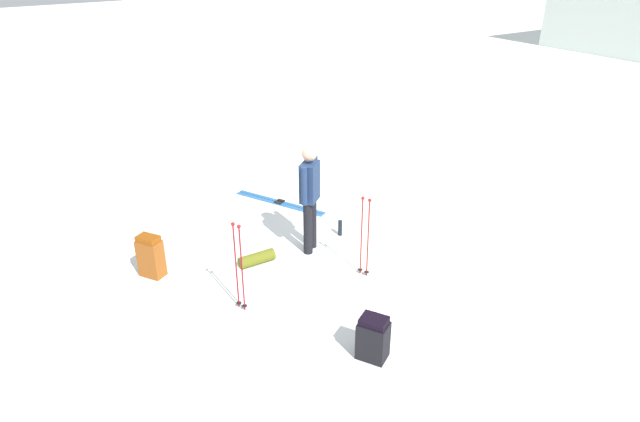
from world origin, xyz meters
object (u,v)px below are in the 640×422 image
object	(u,v)px
backpack_large_dark	(151,256)
ski_poles_planted_near	(365,233)
thermos_bottle	(340,228)
ski_poles_planted_far	(239,263)
ski_pair_near	(279,203)
sleeping_mat_rolled	(257,259)
backpack_bright	(373,338)
skier_standing	(310,194)

from	to	relation	value
backpack_large_dark	ski_poles_planted_near	world-z (taller)	ski_poles_planted_near
backpack_large_dark	ski_poles_planted_near	bearing A→B (deg)	53.74
thermos_bottle	ski_poles_planted_far	bearing A→B (deg)	-70.52
ski_pair_near	ski_poles_planted_near	size ratio (longest dim) A/B	1.47
ski_pair_near	thermos_bottle	bearing A→B (deg)	4.96
sleeping_mat_rolled	ski_poles_planted_far	bearing A→B (deg)	-41.01
thermos_bottle	backpack_bright	bearing A→B (deg)	-31.19
ski_poles_planted_near	thermos_bottle	world-z (taller)	ski_poles_planted_near
ski_poles_planted_far	thermos_bottle	bearing A→B (deg)	109.48
backpack_large_dark	skier_standing	bearing A→B (deg)	71.47
ski_poles_planted_near	ski_poles_planted_far	size ratio (longest dim) A/B	0.98
skier_standing	backpack_large_dark	size ratio (longest dim) A/B	2.67
backpack_large_dark	backpack_bright	distance (m)	3.49
skier_standing	backpack_large_dark	world-z (taller)	skier_standing
skier_standing	ski_poles_planted_near	distance (m)	1.10
skier_standing	thermos_bottle	world-z (taller)	skier_standing
skier_standing	backpack_bright	size ratio (longest dim) A/B	3.09
ski_pair_near	thermos_bottle	size ratio (longest dim) A/B	6.93
ski_pair_near	thermos_bottle	xyz separation A→B (m)	(1.61, 0.14, 0.12)
ski_poles_planted_far	sleeping_mat_rolled	size ratio (longest dim) A/B	2.29
skier_standing	thermos_bottle	size ratio (longest dim) A/B	6.54
skier_standing	backpack_bright	bearing A→B (deg)	-19.57
skier_standing	ski_poles_planted_far	xyz separation A→B (m)	(0.72, -1.62, -0.25)
ski_poles_planted_near	thermos_bottle	bearing A→B (deg)	157.49
ski_pair_near	backpack_bright	bearing A→B (deg)	-18.63
ski_pair_near	sleeping_mat_rolled	xyz separation A→B (m)	(1.58, -1.42, 0.08)
skier_standing	backpack_bright	world-z (taller)	skier_standing
skier_standing	thermos_bottle	xyz separation A→B (m)	(-0.10, 0.67, -0.82)
skier_standing	sleeping_mat_rolled	distance (m)	1.25
skier_standing	backpack_large_dark	xyz separation A→B (m)	(-0.76, -2.25, -0.64)
backpack_large_dark	sleeping_mat_rolled	bearing A→B (deg)	65.31
sleeping_mat_rolled	thermos_bottle	xyz separation A→B (m)	(0.03, 1.56, 0.04)
backpack_bright	thermos_bottle	size ratio (longest dim) A/B	2.12
backpack_bright	sleeping_mat_rolled	bearing A→B (deg)	-179.62
skier_standing	ski_pair_near	distance (m)	2.02
ski_pair_near	backpack_bright	size ratio (longest dim) A/B	3.28
ski_poles_planted_far	skier_standing	bearing A→B (deg)	113.81
skier_standing	ski_pair_near	xyz separation A→B (m)	(-1.71, 0.53, -0.94)
ski_poles_planted_near	ski_pair_near	bearing A→B (deg)	173.12
skier_standing	backpack_bright	distance (m)	2.69
ski_poles_planted_near	sleeping_mat_rolled	distance (m)	1.71
ski_pair_near	ski_poles_planted_far	distance (m)	3.32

